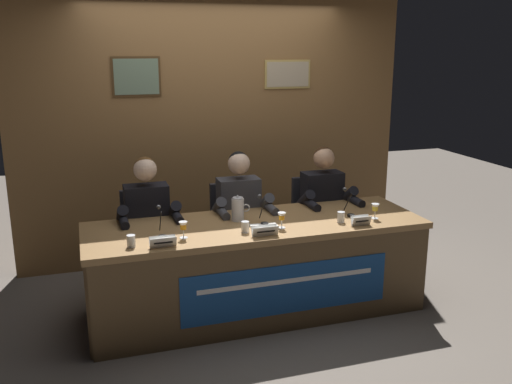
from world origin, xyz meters
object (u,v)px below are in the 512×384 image
Objects in this scene: water_cup_left at (131,242)px; juice_glass_right at (375,208)px; chair_center at (235,235)px; water_cup_right at (341,218)px; water_cup_center at (245,227)px; microphone_right at (349,207)px; microphone_center at (263,214)px; panelist_right at (325,204)px; water_pitcher_central at (238,209)px; chair_right at (316,227)px; nameplate_left at (163,242)px; chair_left at (147,244)px; conference_table at (260,256)px; juice_glass_left at (183,227)px; panelist_left at (149,220)px; juice_glass_center at (282,217)px; nameplate_right at (361,221)px; nameplate_center at (265,231)px; panelist_center at (241,212)px; document_stack_center at (264,227)px; microphone_left at (161,227)px.

water_cup_left is 1.95m from juice_glass_right.
water_cup_right is (0.65, -0.81, 0.35)m from chair_center.
microphone_right is (0.94, 0.16, 0.04)m from water_cup_center.
microphone_center is at bearing 40.16° from water_cup_center.
panelist_right reaches higher than water_pitcher_central.
microphone_right is (-0.00, -0.66, 0.38)m from chair_right.
nameplate_left is 1.29m from chair_center.
chair_left reaches higher than water_cup_right.
water_pitcher_central is (-0.12, 0.20, 0.34)m from conference_table.
chair_center reaches higher than juice_glass_left.
juice_glass_right is (1.75, -0.61, 0.12)m from panelist_left.
panelist_right is 5.91× the size of water_pitcher_central.
nameplate_left is at bearing -170.78° from juice_glass_center.
water_cup_right reaches higher than nameplate_right.
water_pitcher_central is at bearing 171.34° from microphone_right.
conference_table is 2.94× the size of chair_center.
conference_table is at bearing 149.49° from juice_glass_center.
chair_right is 1.00m from nameplate_right.
nameplate_right is (0.79, 0.01, -0.00)m from nameplate_center.
juice_glass_left reaches higher than water_cup_center.
water_cup_left is at bearing -177.65° from water_cup_right.
panelist_left reaches higher than juice_glass_center.
chair_center is 4.22× the size of microphone_right.
panelist_center reaches higher than nameplate_right.
juice_glass_right is (0.95, -0.81, 0.39)m from chair_center.
water_cup_right is 0.63m from document_stack_center.
water_cup_left is 0.40× the size of water_pitcher_central.
juice_glass_left is 0.17m from microphone_left.
juice_glass_left is at bearing 179.92° from juice_glass_center.
juice_glass_center is 0.10× the size of panelist_right.
microphone_right is at bearing 7.28° from document_stack_center.
panelist_right is 8.04× the size of nameplate_right.
nameplate_center is 1.59× the size of juice_glass_center.
nameplate_left reaches higher than document_stack_center.
juice_glass_left is at bearing -77.55° from chair_left.
juice_glass_center is at bearing 37.52° from nameplate_center.
water_pitcher_central is (-0.12, -0.32, 0.13)m from panelist_center.
conference_table is at bearing -146.52° from panelist_right.
water_cup_center is at bearing 3.94° from water_cup_left.
juice_glass_right is (1.95, 0.07, 0.05)m from water_cup_left.
water_pitcher_central is (0.03, 0.30, 0.06)m from water_cup_center.
juice_glass_center is at bearing 179.38° from water_cup_right.
document_stack_center is (0.06, 0.19, -0.03)m from nameplate_center.
conference_table is 0.37m from juice_glass_center.
nameplate_center is (-0.04, -0.95, 0.35)m from chair_center.
nameplate_center is 0.16× the size of panelist_right.
microphone_center is at bearing -86.27° from chair_center.
conference_table is 21.64× the size of juice_glass_left.
panelist_center is (1.00, 0.68, -0.07)m from water_cup_left.
juice_glass_right is at bearing -75.64° from panelist_right.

